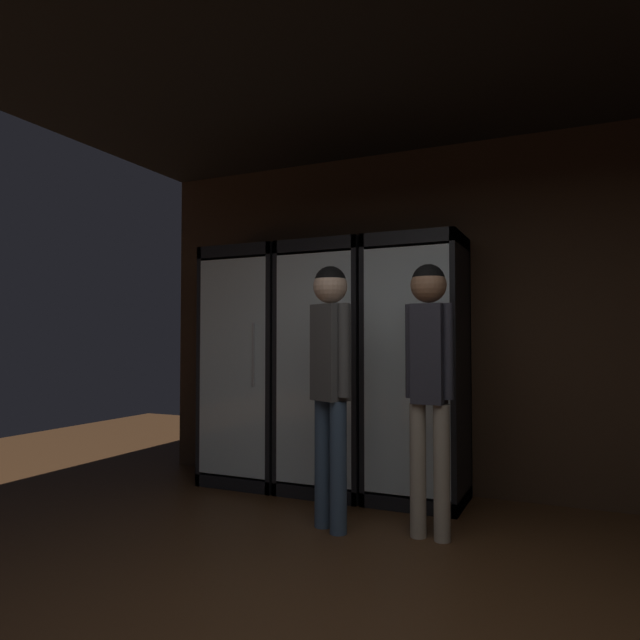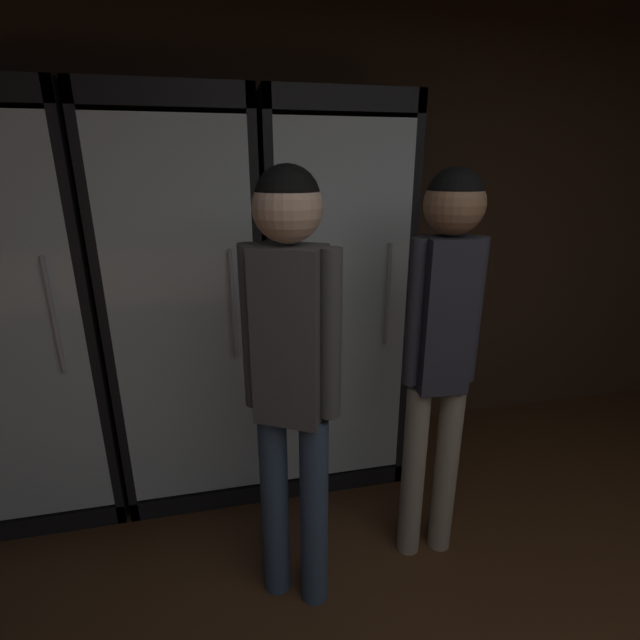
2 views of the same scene
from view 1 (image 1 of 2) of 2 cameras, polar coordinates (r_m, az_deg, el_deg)
The scene contains 6 objects.
wall_back at distance 4.68m, azimuth 16.87°, elevation 0.28°, with size 6.00×0.06×2.80m, color #382619.
cooler_far_left at distance 5.05m, azimuth -6.58°, elevation -4.71°, with size 0.71×0.64×2.01m.
cooler_left at distance 4.72m, azimuth 1.09°, elevation -4.92°, with size 0.71×0.64×2.01m.
cooler_center at distance 4.48m, azimuth 9.73°, elevation -4.91°, with size 0.71×0.64×2.01m.
shopper_near at distance 3.73m, azimuth 1.03°, elevation -4.40°, with size 0.32×0.26×1.70m.
shopper_far at distance 3.63m, azimuth 10.77°, elevation -4.18°, with size 0.30×0.22×1.69m.
Camera 1 is at (0.61, -1.61, 1.22)m, focal length 32.24 mm.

